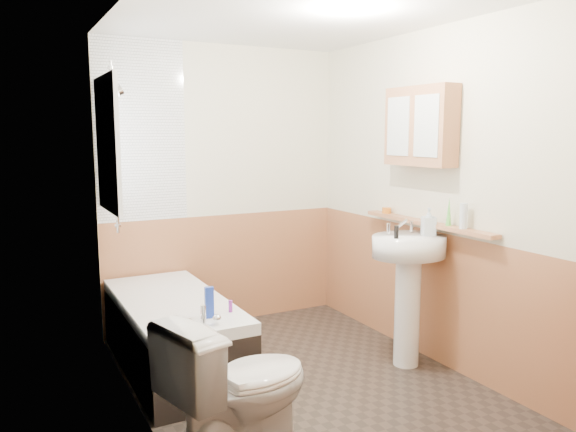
# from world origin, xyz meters

# --- Properties ---
(floor) EXTENTS (2.80, 2.80, 0.00)m
(floor) POSITION_xyz_m (0.00, 0.00, 0.00)
(floor) COLOR black
(floor) RESTS_ON ground
(ceiling) EXTENTS (2.80, 2.80, 0.00)m
(ceiling) POSITION_xyz_m (0.00, 0.00, 2.50)
(ceiling) COLOR white
(ceiling) RESTS_ON ground
(wall_back) EXTENTS (2.20, 0.02, 2.50)m
(wall_back) POSITION_xyz_m (0.00, 1.41, 1.25)
(wall_back) COLOR beige
(wall_back) RESTS_ON ground
(wall_front) EXTENTS (2.20, 0.02, 2.50)m
(wall_front) POSITION_xyz_m (0.00, -1.41, 1.25)
(wall_front) COLOR beige
(wall_front) RESTS_ON ground
(wall_left) EXTENTS (0.02, 2.80, 2.50)m
(wall_left) POSITION_xyz_m (-1.11, 0.00, 1.25)
(wall_left) COLOR beige
(wall_left) RESTS_ON ground
(wall_right) EXTENTS (0.02, 2.80, 2.50)m
(wall_right) POSITION_xyz_m (1.11, 0.00, 1.25)
(wall_right) COLOR beige
(wall_right) RESTS_ON ground
(wainscot_right) EXTENTS (0.01, 2.80, 1.00)m
(wainscot_right) POSITION_xyz_m (1.09, 0.00, 0.50)
(wainscot_right) COLOR #AF7148
(wainscot_right) RESTS_ON wall_right
(wainscot_front) EXTENTS (2.20, 0.01, 1.00)m
(wainscot_front) POSITION_xyz_m (0.00, -1.39, 0.50)
(wainscot_front) COLOR #AF7148
(wainscot_front) RESTS_ON wall_front
(wainscot_back) EXTENTS (2.20, 0.01, 1.00)m
(wainscot_back) POSITION_xyz_m (0.00, 1.39, 0.50)
(wainscot_back) COLOR #AF7148
(wainscot_back) RESTS_ON wall_back
(tile_cladding_left) EXTENTS (0.01, 2.80, 2.50)m
(tile_cladding_left) POSITION_xyz_m (-1.09, 0.00, 1.25)
(tile_cladding_left) COLOR white
(tile_cladding_left) RESTS_ON wall_left
(tile_return_back) EXTENTS (0.75, 0.01, 1.50)m
(tile_return_back) POSITION_xyz_m (-0.73, 1.39, 1.75)
(tile_return_back) COLOR white
(tile_return_back) RESTS_ON wall_back
(window) EXTENTS (0.03, 0.79, 0.99)m
(window) POSITION_xyz_m (-1.06, 0.95, 1.65)
(window) COLOR white
(window) RESTS_ON wall_left
(bathtub) EXTENTS (0.70, 1.57, 0.67)m
(bathtub) POSITION_xyz_m (-0.73, 0.58, 0.28)
(bathtub) COLOR black
(bathtub) RESTS_ON floor
(shower_riser) EXTENTS (0.11, 0.08, 1.22)m
(shower_riser) POSITION_xyz_m (-1.04, 0.81, 1.72)
(shower_riser) COLOR silver
(shower_riser) RESTS_ON wall_left
(toilet) EXTENTS (0.92, 0.66, 0.81)m
(toilet) POSITION_xyz_m (-0.76, -0.76, 0.40)
(toilet) COLOR white
(toilet) RESTS_ON floor
(sink) EXTENTS (0.58, 0.47, 1.11)m
(sink) POSITION_xyz_m (0.84, -0.16, 0.70)
(sink) COLOR white
(sink) RESTS_ON floor
(pine_shelf) EXTENTS (0.10, 1.35, 0.03)m
(pine_shelf) POSITION_xyz_m (1.04, -0.11, 1.06)
(pine_shelf) COLOR #AF7148
(pine_shelf) RESTS_ON wall_right
(medicine_cabinet) EXTENTS (0.16, 0.65, 0.59)m
(medicine_cabinet) POSITION_xyz_m (1.01, -0.04, 1.78)
(medicine_cabinet) COLOR #AF7148
(medicine_cabinet) RESTS_ON wall_right
(foam_can) EXTENTS (0.06, 0.06, 0.18)m
(foam_can) POSITION_xyz_m (1.04, -0.49, 1.16)
(foam_can) COLOR silver
(foam_can) RESTS_ON pine_shelf
(green_bottle) EXTENTS (0.04, 0.04, 0.20)m
(green_bottle) POSITION_xyz_m (1.04, -0.34, 1.17)
(green_bottle) COLOR #59C647
(green_bottle) RESTS_ON pine_shelf
(black_jar) EXTENTS (0.09, 0.09, 0.05)m
(black_jar) POSITION_xyz_m (1.04, 0.37, 1.10)
(black_jar) COLOR orange
(black_jar) RESTS_ON pine_shelf
(soap_bottle) EXTENTS (0.17, 0.22, 0.09)m
(soap_bottle) POSITION_xyz_m (0.97, -0.21, 1.03)
(soap_bottle) COLOR silver
(soap_bottle) RESTS_ON sink
(clear_bottle) EXTENTS (0.03, 0.03, 0.09)m
(clear_bottle) POSITION_xyz_m (0.69, -0.20, 1.03)
(clear_bottle) COLOR black
(clear_bottle) RESTS_ON sink
(blue_gel) EXTENTS (0.06, 0.04, 0.21)m
(blue_gel) POSITION_xyz_m (-0.64, 0.04, 0.64)
(blue_gel) COLOR #19339E
(blue_gel) RESTS_ON bathtub
(cream_jar) EXTENTS (0.11, 0.11, 0.06)m
(cream_jar) POSITION_xyz_m (-0.89, -0.06, 0.56)
(cream_jar) COLOR maroon
(cream_jar) RESTS_ON bathtub
(orange_bottle) EXTENTS (0.03, 0.03, 0.08)m
(orange_bottle) POSITION_xyz_m (-0.47, 0.09, 0.57)
(orange_bottle) COLOR purple
(orange_bottle) RESTS_ON bathtub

